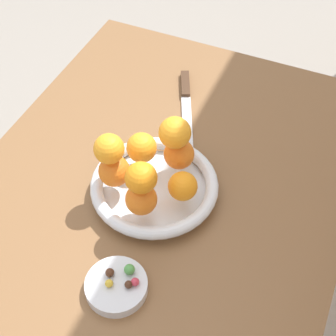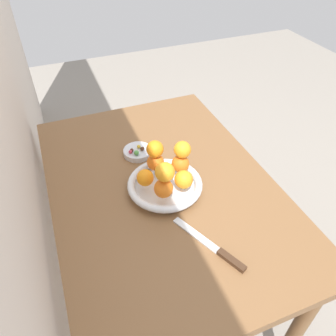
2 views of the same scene
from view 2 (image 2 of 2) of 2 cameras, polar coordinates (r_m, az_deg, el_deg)
ground_plane at (r=1.75m, az=-0.77°, el=-20.50°), size 6.00×6.00×0.00m
dining_table at (r=1.22m, az=-1.05°, el=-5.75°), size 1.10×0.76×0.74m
fruit_bowl at (r=1.12m, az=-0.37°, el=-2.96°), size 0.26×0.26×0.04m
candy_dish at (r=1.28m, az=-5.31°, el=2.80°), size 0.11×0.11×0.02m
orange_0 at (r=1.08m, az=-4.00°, el=-1.70°), size 0.06×0.06×0.06m
orange_1 at (r=1.04m, az=-0.79°, el=-3.57°), size 0.06×0.06×0.06m
orange_2 at (r=1.07m, az=2.74°, el=-2.02°), size 0.06×0.06×0.06m
orange_3 at (r=1.13m, az=2.15°, el=0.79°), size 0.06×0.06×0.06m
orange_4 at (r=1.13m, az=-2.20°, el=1.02°), size 0.06×0.06×0.06m
orange_5 at (r=1.09m, az=2.42°, el=3.38°), size 0.06×0.06×0.06m
orange_6 at (r=1.10m, az=-2.29°, el=3.32°), size 0.06×0.06×0.06m
orange_7 at (r=1.00m, az=-0.55°, el=-0.72°), size 0.06×0.06×0.06m
candy_ball_0 at (r=1.26m, az=-6.32°, el=3.11°), size 0.01×0.01×0.01m
candy_ball_1 at (r=1.24m, az=-5.52°, el=2.65°), size 0.02×0.02×0.02m
candy_ball_2 at (r=1.26m, az=-4.51°, el=3.37°), size 0.02×0.02×0.02m
candy_ball_3 at (r=1.28m, az=-5.12°, el=3.74°), size 0.01×0.01×0.01m
candy_ball_4 at (r=1.25m, az=-6.56°, el=2.81°), size 0.01×0.01×0.01m
knife at (r=0.98m, az=8.02°, el=-13.58°), size 0.25×0.13×0.01m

